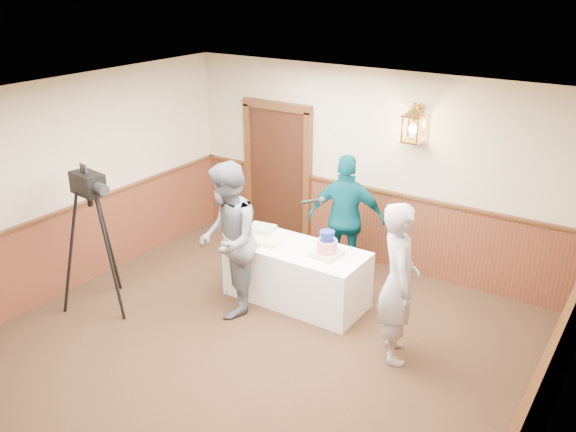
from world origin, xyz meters
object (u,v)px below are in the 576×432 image
object	(u,v)px
tv_camera_rig	(96,249)
tiered_cake	(327,247)
display_table	(297,274)
sheet_cake_green	(261,229)
interviewer	(228,240)
sheet_cake_yellow	(268,242)
assistant_p	(346,219)
baker	(398,283)

from	to	relation	value
tv_camera_rig	tiered_cake	bearing A→B (deg)	40.89
display_table	sheet_cake_green	xyz separation A→B (m)	(-0.67, 0.16, 0.41)
interviewer	tv_camera_rig	size ratio (longest dim) A/B	1.08
sheet_cake_yellow	assistant_p	distance (m)	1.17
interviewer	sheet_cake_yellow	bearing A→B (deg)	124.82
tv_camera_rig	baker	bearing A→B (deg)	25.91
display_table	assistant_p	distance (m)	1.05
baker	tv_camera_rig	bearing A→B (deg)	74.63
sheet_cake_yellow	baker	xyz separation A→B (m)	(1.93, -0.32, 0.13)
baker	assistant_p	bearing A→B (deg)	13.26
display_table	sheet_cake_yellow	bearing A→B (deg)	-161.48
tiered_cake	sheet_cake_green	bearing A→B (deg)	171.29
sheet_cake_green	assistant_p	bearing A→B (deg)	39.08
baker	tiered_cake	bearing A→B (deg)	37.03
sheet_cake_yellow	tv_camera_rig	distance (m)	2.13
tiered_cake	baker	xyz separation A→B (m)	(1.13, -0.43, 0.03)
assistant_p	tv_camera_rig	xyz separation A→B (m)	(-2.21, -2.39, -0.09)
display_table	tv_camera_rig	size ratio (longest dim) A/B	1.00
sheet_cake_green	tv_camera_rig	bearing A→B (deg)	-128.33
sheet_cake_yellow	interviewer	world-z (taller)	interviewer
sheet_cake_green	display_table	bearing A→B (deg)	-13.83
tiered_cake	tv_camera_rig	xyz separation A→B (m)	(-2.42, -1.49, -0.08)
sheet_cake_yellow	tv_camera_rig	size ratio (longest dim) A/B	0.17
tiered_cake	sheet_cake_yellow	distance (m)	0.82
baker	assistant_p	world-z (taller)	baker
display_table	interviewer	world-z (taller)	interviewer
baker	tv_camera_rig	size ratio (longest dim) A/B	1.02
tiered_cake	baker	distance (m)	1.21
assistant_p	baker	bearing A→B (deg)	114.41
sheet_cake_yellow	sheet_cake_green	size ratio (longest dim) A/B	0.88
assistant_p	tv_camera_rig	distance (m)	3.25
display_table	baker	bearing A→B (deg)	-15.56
display_table	baker	world-z (taller)	baker
baker	tv_camera_rig	distance (m)	3.71
display_table	sheet_cake_green	world-z (taller)	sheet_cake_green
tiered_cake	baker	bearing A→B (deg)	-20.93
sheet_cake_yellow	sheet_cake_green	world-z (taller)	sheet_cake_green
sheet_cake_yellow	baker	world-z (taller)	baker
tiered_cake	sheet_cake_green	size ratio (longest dim) A/B	1.05
tiered_cake	sheet_cake_yellow	size ratio (longest dim) A/B	1.20
display_table	interviewer	bearing A→B (deg)	-130.03
tiered_cake	interviewer	size ratio (longest dim) A/B	0.18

